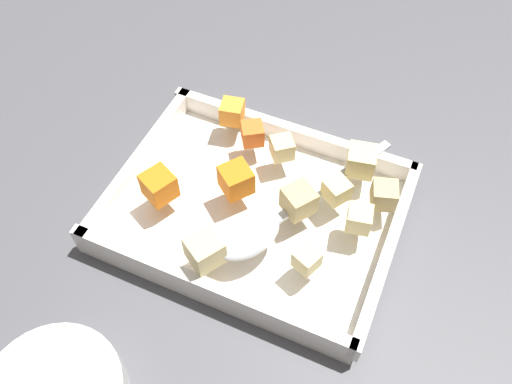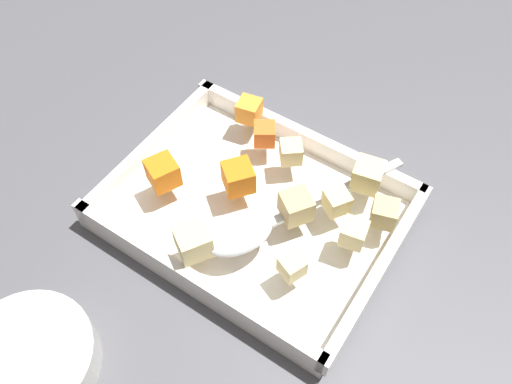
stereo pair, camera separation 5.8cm
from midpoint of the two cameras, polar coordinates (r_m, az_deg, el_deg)
ground_plane at (r=0.62m, az=1.94°, el=-3.28°), size 4.00×4.00×0.00m
baking_dish at (r=0.61m, az=2.71°, el=-2.36°), size 0.32×0.24×0.04m
carrot_chunk_far_right at (r=0.59m, az=-7.30°, el=1.89°), size 0.04×0.04×0.03m
carrot_chunk_back_center at (r=0.63m, az=3.56°, el=6.10°), size 0.03×0.03×0.02m
carrot_chunk_near_right at (r=0.65m, az=1.80°, el=8.67°), size 0.03×0.03×0.03m
carrot_chunk_corner_sw at (r=0.58m, az=0.91°, el=1.42°), size 0.04×0.04×0.03m
potato_chunk_rim_edge at (r=0.60m, az=14.66°, el=1.57°), size 0.04×0.04×0.03m
potato_chunk_corner_nw at (r=0.56m, az=13.43°, el=-4.57°), size 0.03×0.03×0.03m
potato_chunk_far_left at (r=0.61m, az=6.49°, el=4.15°), size 0.03×0.03×0.02m
potato_chunk_mid_right at (r=0.58m, az=16.46°, el=-2.39°), size 0.03×0.03×0.03m
potato_chunk_near_left at (r=0.58m, az=11.54°, el=-1.20°), size 0.03×0.03×0.02m
potato_chunk_mid_left at (r=0.53m, az=7.04°, el=-8.19°), size 0.03×0.03×0.02m
potato_chunk_under_handle at (r=0.54m, az=-3.75°, el=-5.59°), size 0.04×0.04×0.03m
potato_chunk_front_center at (r=0.56m, az=7.28°, el=-1.75°), size 0.04×0.04×0.03m
serving_spoon at (r=0.55m, az=2.45°, el=-4.21°), size 0.14×0.23×0.02m
small_prep_bowl at (r=0.56m, az=-20.50°, el=-16.87°), size 0.13×0.13×0.04m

